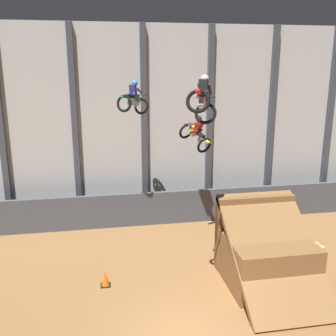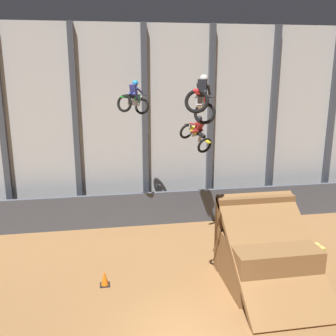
{
  "view_description": "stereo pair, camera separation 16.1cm",
  "coord_description": "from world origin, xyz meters",
  "px_view_note": "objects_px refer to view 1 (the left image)",
  "views": [
    {
      "loc": [
        -2.29,
        -9.58,
        7.78
      ],
      "look_at": [
        0.43,
        5.48,
        3.75
      ],
      "focal_mm": 42.0,
      "sensor_mm": 36.0,
      "label": 1
    },
    {
      "loc": [
        -2.13,
        -9.61,
        7.78
      ],
      "look_at": [
        0.43,
        5.48,
        3.75
      ],
      "focal_mm": 42.0,
      "sensor_mm": 36.0,
      "label": 2
    }
  ],
  "objects_px": {
    "traffic_cone_near_ramp": "(105,279)",
    "hay_bale_trackside": "(311,252)",
    "rider_bike_left_air": "(133,100)",
    "dirt_ramp": "(264,253)",
    "rider_bike_right_air": "(196,134)",
    "rider_bike_center_air": "(203,100)"
  },
  "relations": [
    {
      "from": "dirt_ramp",
      "to": "hay_bale_trackside",
      "type": "distance_m",
      "value": 2.99
    },
    {
      "from": "rider_bike_left_air",
      "to": "rider_bike_right_air",
      "type": "height_order",
      "value": "rider_bike_left_air"
    },
    {
      "from": "rider_bike_left_air",
      "to": "rider_bike_center_air",
      "type": "bearing_deg",
      "value": -34.7
    },
    {
      "from": "rider_bike_right_air",
      "to": "traffic_cone_near_ramp",
      "type": "bearing_deg",
      "value": -162.19
    },
    {
      "from": "rider_bike_center_air",
      "to": "hay_bale_trackside",
      "type": "xyz_separation_m",
      "value": [
        5.22,
        1.6,
        -6.43
      ]
    },
    {
      "from": "rider_bike_center_air",
      "to": "rider_bike_left_air",
      "type": "bearing_deg",
      "value": 133.44
    },
    {
      "from": "rider_bike_center_air",
      "to": "rider_bike_right_air",
      "type": "xyz_separation_m",
      "value": [
        1.05,
        4.81,
        -1.89
      ]
    },
    {
      "from": "traffic_cone_near_ramp",
      "to": "hay_bale_trackside",
      "type": "bearing_deg",
      "value": 4.03
    },
    {
      "from": "dirt_ramp",
      "to": "traffic_cone_near_ramp",
      "type": "relative_size",
      "value": 7.44
    },
    {
      "from": "dirt_ramp",
      "to": "rider_bike_left_air",
      "type": "bearing_deg",
      "value": 131.36
    },
    {
      "from": "traffic_cone_near_ramp",
      "to": "hay_bale_trackside",
      "type": "xyz_separation_m",
      "value": [
        8.44,
        0.59,
        -0.0
      ]
    },
    {
      "from": "rider_bike_left_air",
      "to": "traffic_cone_near_ramp",
      "type": "height_order",
      "value": "rider_bike_left_air"
    },
    {
      "from": "rider_bike_center_air",
      "to": "dirt_ramp",
      "type": "bearing_deg",
      "value": 34.74
    },
    {
      "from": "rider_bike_left_air",
      "to": "traffic_cone_near_ramp",
      "type": "distance_m",
      "value": 7.55
    },
    {
      "from": "dirt_ramp",
      "to": "traffic_cone_near_ramp",
      "type": "height_order",
      "value": "dirt_ramp"
    },
    {
      "from": "rider_bike_right_air",
      "to": "traffic_cone_near_ramp",
      "type": "xyz_separation_m",
      "value": [
        -4.27,
        -3.81,
        -4.54
      ]
    },
    {
      "from": "rider_bike_center_air",
      "to": "traffic_cone_near_ramp",
      "type": "relative_size",
      "value": 3.14
    },
    {
      "from": "traffic_cone_near_ramp",
      "to": "hay_bale_trackside",
      "type": "height_order",
      "value": "traffic_cone_near_ramp"
    },
    {
      "from": "hay_bale_trackside",
      "to": "traffic_cone_near_ramp",
      "type": "bearing_deg",
      "value": -175.97
    },
    {
      "from": "dirt_ramp",
      "to": "rider_bike_right_air",
      "type": "xyz_separation_m",
      "value": [
        -1.55,
        4.4,
        3.75
      ]
    },
    {
      "from": "rider_bike_right_air",
      "to": "hay_bale_trackside",
      "type": "bearing_deg",
      "value": -61.5
    },
    {
      "from": "rider_bike_left_air",
      "to": "hay_bale_trackside",
      "type": "height_order",
      "value": "rider_bike_left_air"
    }
  ]
}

